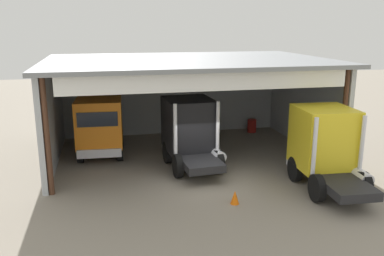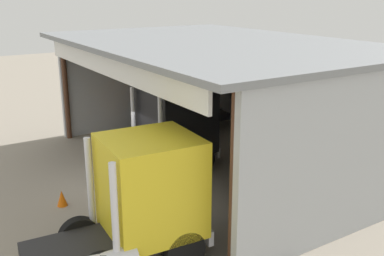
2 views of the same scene
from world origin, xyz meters
The scene contains 8 objects.
ground_plane centered at (0.00, 0.00, 0.00)m, with size 80.00×80.00×0.00m, color gray.
workshop_shed centered at (0.00, 5.43, 3.67)m, with size 14.73×10.02×5.28m.
truck_orange_center_bay centered at (-4.72, 4.83, 1.72)m, with size 2.59×4.90×3.25m.
truck_black_center_left_bay centered at (-0.26, 2.45, 1.84)m, with size 2.69×4.75×3.51m.
truck_yellow_left_bay centered at (4.96, -1.51, 1.86)m, with size 2.58×4.92×3.52m.
oil_drum centered at (5.19, 8.07, 0.43)m, with size 0.58×0.58×0.86m, color #B21E19.
tool_cart centered at (2.16, 7.27, 0.50)m, with size 0.90×0.60×1.00m, color black.
traffic_cone centered at (0.50, -2.46, 0.28)m, with size 0.36×0.36×0.56m, color orange.
Camera 1 is at (-4.51, -17.00, 7.07)m, focal length 38.32 mm.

